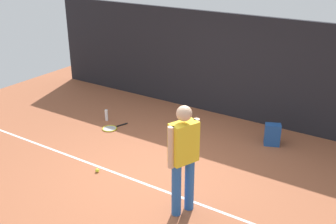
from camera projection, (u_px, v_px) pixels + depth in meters
The scene contains 8 objects.
ground_plane at pixel (156, 172), 7.13m from camera, with size 12.00×12.00×0.00m, color #9E5638.
back_fence at pixel (232, 67), 8.99m from camera, with size 10.00×0.10×2.32m, color black.
court_line at pixel (142, 183), 6.81m from camera, with size 9.00×0.05×0.00m, color white.
tennis_player at pixel (183, 154), 5.73m from camera, with size 0.35×0.50×1.70m.
tennis_racket at pixel (111, 128), 8.76m from camera, with size 0.41×0.64×0.03m.
backpack at pixel (272, 135), 8.02m from camera, with size 0.35×0.36×0.44m.
tennis_ball_near_player at pixel (97, 170), 7.11m from camera, with size 0.07×0.07×0.07m, color #CCE033.
water_bottle at pixel (106, 115), 9.11m from camera, with size 0.07×0.07×0.26m, color white.
Camera 1 is at (3.53, -5.04, 3.75)m, focal length 43.60 mm.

